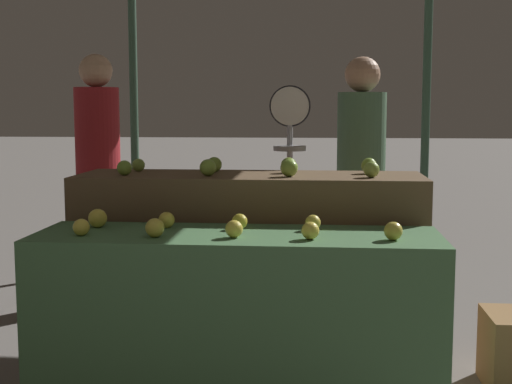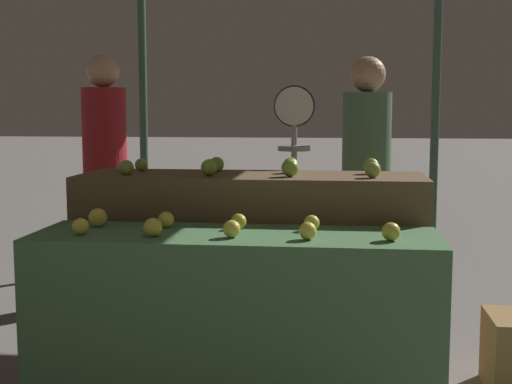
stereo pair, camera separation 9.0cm
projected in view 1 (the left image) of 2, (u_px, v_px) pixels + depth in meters
The scene contains 22 objects.
display_counter_front at pixel (237, 325), 3.18m from camera, with size 1.79×0.55×0.83m, color #4C7A4C.
display_counter_back at pixel (250, 272), 3.77m from camera, with size 1.79×0.55×1.04m, color brown.
apple_front_0 at pixel (81, 227), 3.08m from camera, with size 0.07×0.07×0.07m, color yellow.
apple_front_1 at pixel (155, 228), 3.04m from camera, with size 0.08×0.08×0.08m, color gold.
apple_front_2 at pixel (234, 229), 3.03m from camera, with size 0.08×0.08×0.08m, color yellow.
apple_front_3 at pixel (310, 231), 2.99m from camera, with size 0.08×0.08×0.08m, color yellow.
apple_front_4 at pixel (393, 231), 2.97m from camera, with size 0.08×0.08×0.08m, color gold.
apple_front_5 at pixel (98, 218), 3.29m from camera, with size 0.09×0.09×0.09m, color yellow.
apple_front_6 at pixel (167, 220), 3.28m from camera, with size 0.08×0.08×0.08m, color yellow.
apple_front_7 at pixel (240, 221), 3.25m from camera, with size 0.07×0.07×0.07m, color gold.
apple_front_8 at pixel (313, 223), 3.22m from camera, with size 0.07×0.07×0.07m, color yellow.
apple_back_0 at pixel (124, 168), 3.64m from camera, with size 0.08×0.08×0.08m, color #7AA338.
apple_back_1 at pixel (208, 168), 3.61m from camera, with size 0.09×0.09×0.09m, color #84AD3D.
apple_back_2 at pixel (289, 168), 3.58m from camera, with size 0.09×0.09×0.09m, color #84AD3D.
apple_back_3 at pixel (371, 170), 3.53m from camera, with size 0.08×0.08×0.08m, color #8EB247.
apple_back_4 at pixel (138, 165), 3.87m from camera, with size 0.07×0.07×0.07m, color #8EB247.
apple_back_5 at pixel (214, 165), 3.83m from camera, with size 0.08×0.08×0.08m, color #84AD3D.
apple_back_6 at pixel (289, 165), 3.79m from camera, with size 0.08×0.08×0.08m, color #84AD3D.
apple_back_7 at pixel (369, 166), 3.75m from camera, with size 0.08×0.08×0.08m, color #84AD3D.
produce_scale at pixel (290, 156), 4.38m from camera, with size 0.25×0.20×1.52m.
person_vendor_at_scale at pixel (361, 168), 4.55m from camera, with size 0.39×0.39×1.70m.
person_customer_left at pixel (98, 158), 5.01m from camera, with size 0.37×0.37×1.75m.
Camera 1 is at (0.36, -3.07, 1.38)m, focal length 50.00 mm.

